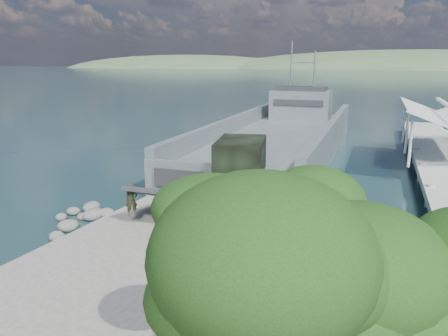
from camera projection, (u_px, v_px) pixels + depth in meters
ground at (180, 246)px, 20.19m from camera, size 1400.00×1400.00×0.00m
boat_ramp at (170, 250)px, 19.21m from camera, size 10.00×18.00×0.50m
shoreline_rocks at (76, 226)px, 22.66m from camera, size 3.20×5.60×0.90m
distant_headlands at (420, 69)px, 516.77m from camera, size 1000.00×240.00×48.00m
pier at (443, 153)px, 32.78m from camera, size 6.40×44.00×6.10m
landing_craft at (280, 144)px, 40.29m from camera, size 9.95×38.76×11.49m
military_truck at (237, 182)px, 21.88m from camera, size 3.90×8.59×3.84m
soldier at (132, 208)px, 21.48m from camera, size 0.70×0.67×1.60m
overhang_tree at (314, 275)px, 6.78m from camera, size 6.98×6.43×6.33m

